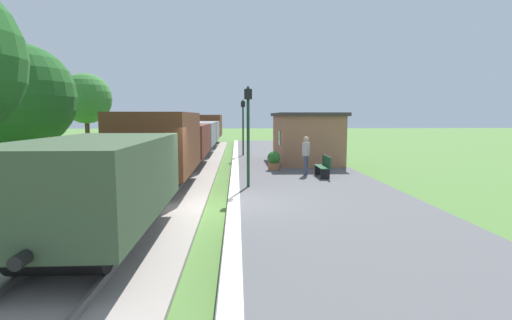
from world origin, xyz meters
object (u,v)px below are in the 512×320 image
Objects in this scene: station_hut at (306,137)px; tree_trackside_far at (86,99)px; bench_near_hut at (324,166)px; lamp_post_near at (248,117)px; lamp_post_far at (243,117)px; potted_planter at (274,160)px; freight_train at (191,137)px; tree_trackside_mid at (21,97)px; person_waiting at (306,154)px.

tree_trackside_far is (-13.33, 3.18, 2.27)m from station_hut.
lamp_post_near is at bearing -146.93° from bench_near_hut.
potted_planter is at bearing -79.10° from lamp_post_far.
bench_near_hut is at bearing -52.28° from freight_train.
tree_trackside_mid is (-13.18, -4.53, 2.02)m from station_hut.
lamp_post_near reaches higher than freight_train.
person_waiting is 2.18m from potted_planter.
person_waiting is at bearing -33.18° from tree_trackside_far.
lamp_post_near is 0.67× the size of tree_trackside_far.
station_hut is 0.98× the size of tree_trackside_mid.
potted_planter is 0.25× the size of lamp_post_far.
station_hut is at bearing -13.40° from tree_trackside_far.
potted_planter is 0.25× the size of lamp_post_near.
tree_trackside_far reaches higher than station_hut.
lamp_post_far is at bearing -48.33° from person_waiting.
bench_near_hut is 3.00m from potted_planter.
freight_train is 7.12× the size of tree_trackside_far.
lamp_post_far is at bearing 109.23° from bench_near_hut.
station_hut is at bearing 88.04° from bench_near_hut.
station_hut is 6.33× the size of potted_planter.
person_waiting is 0.29× the size of tree_trackside_mid.
station_hut is at bearing 57.04° from potted_planter.
station_hut is at bearing -48.10° from lamp_post_far.
tree_trackside_mid reaches higher than lamp_post_near.
station_hut is 3.99m from potted_planter.
potted_planter is at bearing 129.79° from bench_near_hut.
lamp_post_far reaches higher than potted_planter.
tree_trackside_far is at bearing -8.02° from person_waiting.
person_waiting is 4.12m from lamp_post_near.
tree_trackside_mid reaches higher than station_hut.
tree_trackside_far reaches higher than potted_planter.
freight_train is at bearing -1.72° from tree_trackside_far.
station_hut is 3.87× the size of bench_near_hut.
freight_train is at bearing 126.93° from potted_planter.
freight_train is 6.59× the size of tree_trackside_mid.
tree_trackside_mid is at bearing -173.45° from potted_planter.
bench_near_hut is 1.64× the size of potted_planter.
potted_planter is 5.11m from lamp_post_near.
bench_near_hut is (-0.19, -5.56, -0.93)m from station_hut.
bench_near_hut is at bearing -4.57° from tree_trackside_mid.
bench_near_hut is 0.27× the size of tree_trackside_far.
lamp_post_near reaches higher than person_waiting.
tree_trackside_mid is 1.08× the size of tree_trackside_far.
person_waiting is (5.94, -7.96, -0.32)m from freight_train.
lamp_post_far reaches higher than station_hut.
person_waiting is 0.31× the size of tree_trackside_far.
lamp_post_near is 14.72m from tree_trackside_far.
station_hut is (6.80, -2.98, 0.15)m from freight_train.
lamp_post_near reaches higher than station_hut.
lamp_post_near is 11.60m from lamp_post_far.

